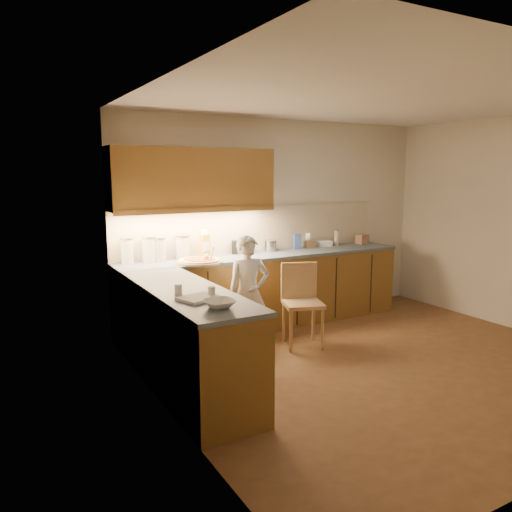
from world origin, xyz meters
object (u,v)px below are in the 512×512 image
toaster (242,247)px  oil_jug (205,245)px  wooden_chair (301,298)px  pizza_on_board (200,261)px  child (249,293)px

toaster → oil_jug: bearing=-150.4°
oil_jug → wooden_chair: bearing=-50.6°
pizza_on_board → oil_jug: size_ratio=1.57×
wooden_chair → toaster: (-0.24, 0.97, 0.47)m
oil_jug → toaster: (0.52, 0.04, -0.07)m
pizza_on_board → wooden_chair: 1.21m
pizza_on_board → wooden_chair: size_ratio=0.56×
wooden_chair → oil_jug: oil_jug is taller
pizza_on_board → child: bearing=-53.9°
wooden_chair → toaster: 1.10m
wooden_chair → oil_jug: bearing=149.1°
child → wooden_chair: bearing=-0.0°
wooden_chair → oil_jug: size_ratio=2.81×
wooden_chair → toaster: bearing=123.5°
pizza_on_board → toaster: size_ratio=1.74×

